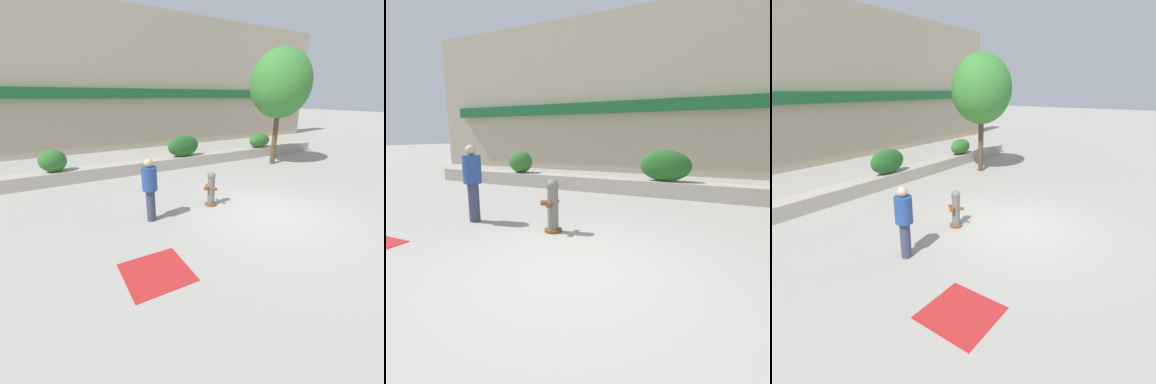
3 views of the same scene
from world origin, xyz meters
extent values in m
plane|color=#9E9991|center=(0.00, 0.00, 0.00)|extent=(120.00, 120.00, 0.00)
cube|color=tan|center=(0.00, 12.00, 4.00)|extent=(30.00, 1.00, 8.00)
cube|color=#195B2D|center=(0.00, 11.32, 3.36)|extent=(27.00, 0.36, 0.56)
cube|color=#ADA393|center=(0.00, 6.00, 0.25)|extent=(18.00, 0.70, 0.50)
ellipsoid|color=#235B23|center=(0.35, 6.00, 0.99)|extent=(1.59, 0.60, 0.98)
ellipsoid|color=#2D6B28|center=(5.17, 6.00, 0.88)|extent=(1.33, 0.70, 0.77)
cylinder|color=brown|center=(-1.10, 1.38, 0.03)|extent=(0.38, 0.38, 0.06)
cylinder|color=slate|center=(-1.10, 1.38, 0.48)|extent=(0.24, 0.24, 0.85)
sphere|color=slate|center=(-1.10, 1.38, 0.95)|extent=(0.25, 0.25, 0.25)
cylinder|color=brown|center=(-1.28, 1.36, 0.59)|extent=(0.15, 0.13, 0.11)
cylinder|color=brown|center=(-1.12, 1.55, 0.59)|extent=(0.10, 0.13, 0.09)
cylinder|color=brown|center=(-1.09, 1.20, 0.59)|extent=(0.10, 0.13, 0.09)
cylinder|color=brown|center=(4.51, 4.29, 1.25)|extent=(0.24, 0.24, 2.50)
ellipsoid|color=#387F33|center=(4.51, 4.29, 3.73)|extent=(2.89, 2.60, 3.04)
cylinder|color=#383D56|center=(-3.10, 1.28, 0.44)|extent=(0.31, 0.31, 0.88)
cylinder|color=#26478C|center=(-3.10, 1.28, 1.19)|extent=(0.52, 0.52, 0.62)
sphere|color=#D6AD89|center=(-3.10, 1.28, 1.61)|extent=(0.23, 0.23, 0.23)
cube|color=#B22323|center=(-3.83, -0.87, 0.01)|extent=(1.23, 1.23, 0.01)
camera|label=1|loc=(-5.24, -4.77, 3.18)|focal=24.00mm
camera|label=2|loc=(1.82, -3.71, 1.92)|focal=28.00mm
camera|label=3|loc=(-7.23, -3.47, 3.72)|focal=28.00mm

